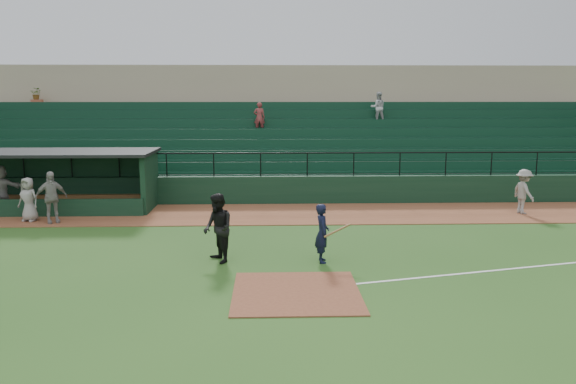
{
  "coord_description": "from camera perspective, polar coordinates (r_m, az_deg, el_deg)",
  "views": [
    {
      "loc": [
        -0.61,
        -13.67,
        4.6
      ],
      "look_at": [
        0.0,
        5.0,
        1.4
      ],
      "focal_mm": 35.04,
      "sensor_mm": 36.0,
      "label": 1
    }
  ],
  "objects": [
    {
      "name": "ground",
      "position": [
        14.44,
        0.66,
        -8.86
      ],
      "size": [
        90.0,
        90.0,
        0.0
      ],
      "primitive_type": "plane",
      "color": "#284F19",
      "rests_on": "ground"
    },
    {
      "name": "warning_track",
      "position": [
        22.16,
        -0.25,
        -2.22
      ],
      "size": [
        40.0,
        4.0,
        0.03
      ],
      "primitive_type": "cube",
      "color": "brown",
      "rests_on": "ground"
    },
    {
      "name": "home_plate_dirt",
      "position": [
        13.49,
        0.85,
        -10.15
      ],
      "size": [
        3.0,
        3.0,
        0.03
      ],
      "primitive_type": "cube",
      "color": "brown",
      "rests_on": "ground"
    },
    {
      "name": "stadium_structure",
      "position": [
        30.23,
        -0.72,
        5.36
      ],
      "size": [
        38.0,
        13.08,
        6.4
      ],
      "color": "black",
      "rests_on": "ground"
    },
    {
      "name": "dugout",
      "position": [
        25.18,
        -23.15,
        1.48
      ],
      "size": [
        8.9,
        3.2,
        2.42
      ],
      "color": "black",
      "rests_on": "ground"
    },
    {
      "name": "batter_at_plate",
      "position": [
        15.7,
        3.51,
        -4.19
      ],
      "size": [
        1.0,
        0.68,
        1.66
      ],
      "color": "black",
      "rests_on": "ground"
    },
    {
      "name": "umpire",
      "position": [
        15.75,
        -7.12,
        -3.68
      ],
      "size": [
        1.08,
        1.17,
        1.94
      ],
      "primitive_type": "imported",
      "rotation": [
        0.0,
        0.0,
        -1.11
      ],
      "color": "black",
      "rests_on": "ground"
    },
    {
      "name": "runner",
      "position": [
        23.87,
        22.81,
        0.05
      ],
      "size": [
        0.85,
        1.23,
        1.75
      ],
      "primitive_type": "imported",
      "rotation": [
        0.0,
        0.0,
        1.76
      ],
      "color": "gray",
      "rests_on": "warning_track"
    },
    {
      "name": "dugout_player_a",
      "position": [
        22.09,
        -22.92,
        -0.5
      ],
      "size": [
        1.19,
        0.96,
        1.89
      ],
      "primitive_type": "imported",
      "rotation": [
        0.0,
        0.0,
        0.53
      ],
      "color": "gray",
      "rests_on": "warning_track"
    },
    {
      "name": "dugout_player_b",
      "position": [
        22.78,
        -24.85,
        -0.68
      ],
      "size": [
        0.91,
        0.72,
        1.63
      ],
      "primitive_type": "imported",
      "rotation": [
        0.0,
        0.0,
        -0.29
      ],
      "color": "#9B9691",
      "rests_on": "warning_track"
    },
    {
      "name": "dugout_player_c",
      "position": [
        24.92,
        -27.1,
        0.3
      ],
      "size": [
        1.81,
        0.71,
        1.91
      ],
      "primitive_type": "imported",
      "rotation": [
        0.0,
        0.0,
        3.22
      ],
      "color": "gray",
      "rests_on": "warning_track"
    }
  ]
}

